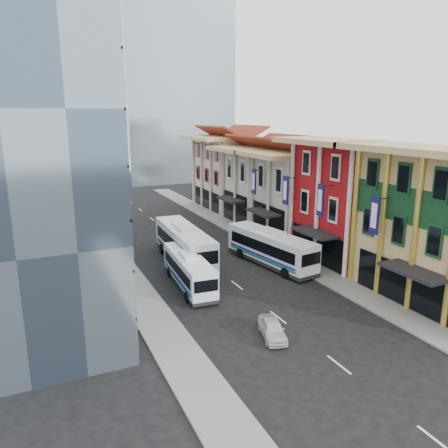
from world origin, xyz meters
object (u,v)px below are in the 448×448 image
bus_left_near (189,270)px  office_tower (5,111)px  bus_left_far (184,244)px  sedan_left (272,329)px  bus_right (271,247)px

bus_left_near → office_tower: bearing=173.3°
bus_left_far → sedan_left: bus_left_far is taller
office_tower → sedan_left: size_ratio=8.19×
office_tower → bus_right: size_ratio=2.63×
bus_left_far → sedan_left: bearing=-87.1°
bus_right → bus_left_far: bearing=142.3°
office_tower → bus_left_far: size_ratio=2.41×
bus_left_far → bus_right: size_ratio=1.09×
bus_left_near → bus_right: size_ratio=0.85×
bus_right → sedan_left: size_ratio=3.11×
office_tower → bus_right: bearing=-1.1°
bus_left_far → bus_right: (7.66, -4.21, -0.17)m
bus_left_far → office_tower: bearing=-163.6°
bus_right → office_tower: bearing=169.9°
sedan_left → bus_left_far: bearing=107.2°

